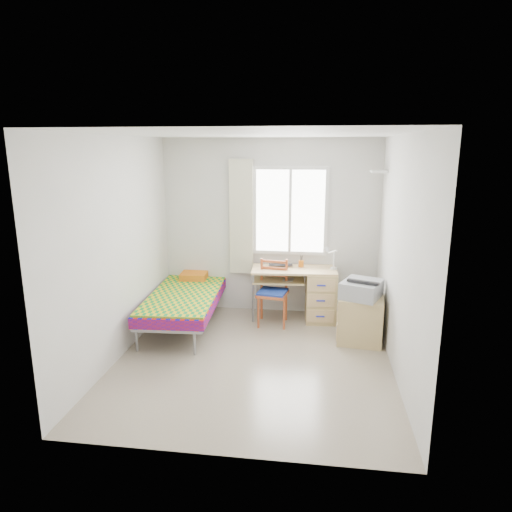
{
  "coord_description": "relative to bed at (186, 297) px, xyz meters",
  "views": [
    {
      "loc": [
        0.7,
        -4.93,
        2.46
      ],
      "look_at": [
        -0.05,
        0.55,
        1.14
      ],
      "focal_mm": 32.0,
      "sensor_mm": 36.0,
      "label": 1
    }
  ],
  "objects": [
    {
      "name": "cabinet",
      "position": [
        2.38,
        -0.27,
        -0.11
      ],
      "size": [
        0.61,
        0.55,
        0.61
      ],
      "rotation": [
        0.0,
        0.0,
        -0.11
      ],
      "color": "tan",
      "rests_on": "floor"
    },
    {
      "name": "wall_back",
      "position": [
        1.1,
        0.76,
        0.89
      ],
      "size": [
        3.2,
        0.0,
        3.2
      ],
      "primitive_type": "plane",
      "rotation": [
        1.57,
        0.0,
        0.0
      ],
      "color": "silver",
      "rests_on": "ground"
    },
    {
      "name": "laptop",
      "position": [
        1.29,
        0.51,
        0.36
      ],
      "size": [
        0.36,
        0.25,
        0.03
      ],
      "primitive_type": "imported",
      "rotation": [
        0.0,
        0.0,
        0.08
      ],
      "color": "black",
      "rests_on": "desk"
    },
    {
      "name": "wall_right",
      "position": [
        2.7,
        -0.99,
        0.89
      ],
      "size": [
        0.0,
        3.5,
        3.5
      ],
      "primitive_type": "plane",
      "rotation": [
        1.57,
        0.0,
        -1.57
      ],
      "color": "silver",
      "rests_on": "ground"
    },
    {
      "name": "task_lamp",
      "position": [
        1.99,
        0.36,
        0.57
      ],
      "size": [
        0.21,
        0.31,
        0.37
      ],
      "rotation": [
        0.0,
        0.0,
        0.03
      ],
      "color": "white",
      "rests_on": "desk"
    },
    {
      "name": "chair",
      "position": [
        1.21,
        0.23,
        0.11
      ],
      "size": [
        0.45,
        0.45,
        0.92
      ],
      "rotation": [
        0.0,
        0.0,
        -0.15
      ],
      "color": "#994A1D",
      "rests_on": "floor"
    },
    {
      "name": "bed",
      "position": [
        0.0,
        0.0,
        0.0
      ],
      "size": [
        1.02,
        2.01,
        0.85
      ],
      "rotation": [
        0.0,
        0.0,
        0.05
      ],
      "color": "gray",
      "rests_on": "floor"
    },
    {
      "name": "ceiling",
      "position": [
        1.1,
        -0.99,
        2.19
      ],
      "size": [
        3.5,
        3.5,
        0.0
      ],
      "primitive_type": "plane",
      "rotation": [
        3.14,
        0.0,
        0.0
      ],
      "color": "white",
      "rests_on": "wall_back"
    },
    {
      "name": "curtain",
      "position": [
        0.68,
        0.69,
        1.04
      ],
      "size": [
        0.35,
        0.05,
        1.7
      ],
      "primitive_type": "cube",
      "color": "beige",
      "rests_on": "wall_back"
    },
    {
      "name": "window",
      "position": [
        1.4,
        0.74,
        1.14
      ],
      "size": [
        1.1,
        0.04,
        1.3
      ],
      "color": "white",
      "rests_on": "wall_back"
    },
    {
      "name": "floor",
      "position": [
        1.1,
        -0.99,
        -0.41
      ],
      "size": [
        3.5,
        3.5,
        0.0
      ],
      "primitive_type": "plane",
      "color": "#BCAD93",
      "rests_on": "ground"
    },
    {
      "name": "pen_cup",
      "position": [
        1.58,
        0.56,
        0.39
      ],
      "size": [
        0.08,
        0.08,
        0.09
      ],
      "primitive_type": "cylinder",
      "rotation": [
        0.0,
        0.0,
        -0.0
      ],
      "color": "orange",
      "rests_on": "desk"
    },
    {
      "name": "printer",
      "position": [
        2.38,
        -0.27,
        0.3
      ],
      "size": [
        0.6,
        0.64,
        0.22
      ],
      "rotation": [
        0.0,
        0.0,
        -0.38
      ],
      "color": "#9DA1A5",
      "rests_on": "cabinet"
    },
    {
      "name": "book",
      "position": [
        1.33,
        0.43,
        0.18
      ],
      "size": [
        0.16,
        0.22,
        0.02
      ],
      "primitive_type": "imported",
      "rotation": [
        0.0,
        0.0,
        -0.06
      ],
      "color": "gray",
      "rests_on": "desk"
    },
    {
      "name": "desk",
      "position": [
        1.81,
        0.44,
        -0.0
      ],
      "size": [
        1.25,
        0.64,
        0.76
      ],
      "rotation": [
        0.0,
        0.0,
        0.07
      ],
      "color": "tan",
      "rests_on": "floor"
    },
    {
      "name": "floating_shelf",
      "position": [
        2.59,
        0.41,
        1.74
      ],
      "size": [
        0.2,
        0.32,
        0.03
      ],
      "primitive_type": "cube",
      "color": "white",
      "rests_on": "wall_right"
    },
    {
      "name": "wall_left",
      "position": [
        -0.5,
        -0.99,
        0.89
      ],
      "size": [
        0.0,
        3.5,
        3.5
      ],
      "primitive_type": "plane",
      "rotation": [
        1.57,
        0.0,
        1.57
      ],
      "color": "silver",
      "rests_on": "ground"
    }
  ]
}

